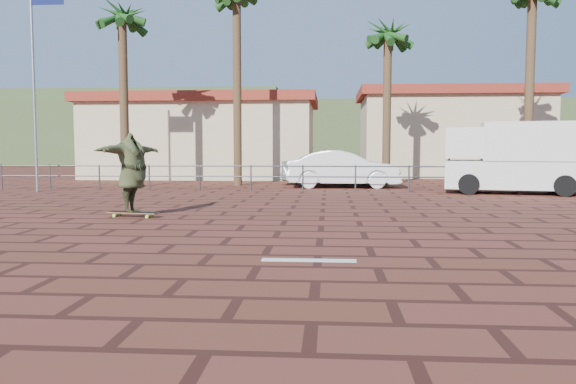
# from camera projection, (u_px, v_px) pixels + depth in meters

# --- Properties ---
(ground) EXTENTS (120.00, 120.00, 0.00)m
(ground) POSITION_uv_depth(u_px,v_px,m) (270.00, 246.00, 9.53)
(ground) COLOR #5E291F
(ground) RESTS_ON ground
(paint_stripe) EXTENTS (1.40, 0.22, 0.01)m
(paint_stripe) POSITION_uv_depth(u_px,v_px,m) (309.00, 260.00, 8.29)
(paint_stripe) COLOR white
(paint_stripe) RESTS_ON ground
(guardrail) EXTENTS (24.06, 0.06, 1.00)m
(guardrail) POSITION_uv_depth(u_px,v_px,m) (303.00, 173.00, 21.41)
(guardrail) COLOR #47494F
(guardrail) RESTS_ON ground
(flagpole) EXTENTS (1.30, 0.10, 8.00)m
(flagpole) POSITION_uv_depth(u_px,v_px,m) (36.00, 67.00, 20.82)
(flagpole) COLOR gray
(flagpole) RESTS_ON ground
(palm_far_left) EXTENTS (2.40, 2.40, 8.25)m
(palm_far_left) POSITION_uv_depth(u_px,v_px,m) (122.00, 21.00, 22.96)
(palm_far_left) COLOR brown
(palm_far_left) RESTS_ON ground
(palm_left) EXTENTS (2.40, 2.40, 9.45)m
(palm_left) POSITION_uv_depth(u_px,v_px,m) (237.00, 1.00, 24.03)
(palm_left) COLOR brown
(palm_left) RESTS_ON ground
(palm_center) EXTENTS (2.40, 2.40, 7.75)m
(palm_center) POSITION_uv_depth(u_px,v_px,m) (388.00, 38.00, 24.18)
(palm_center) COLOR brown
(palm_center) RESTS_ON ground
(building_west) EXTENTS (12.60, 7.60, 4.50)m
(building_west) POSITION_uv_depth(u_px,v_px,m) (205.00, 137.00, 31.66)
(building_west) COLOR beige
(building_west) RESTS_ON ground
(building_east) EXTENTS (10.60, 6.60, 5.00)m
(building_east) POSITION_uv_depth(u_px,v_px,m) (450.00, 133.00, 32.61)
(building_east) COLOR beige
(building_east) RESTS_ON ground
(hill_front) EXTENTS (70.00, 18.00, 6.00)m
(hill_front) POSITION_uv_depth(u_px,v_px,m) (320.00, 135.00, 59.00)
(hill_front) COLOR #384C28
(hill_front) RESTS_ON ground
(hill_back) EXTENTS (35.00, 14.00, 8.00)m
(hill_back) POSITION_uv_depth(u_px,v_px,m) (135.00, 128.00, 66.48)
(hill_back) COLOR #384C28
(hill_back) RESTS_ON ground
(longboard) EXTENTS (1.29, 0.51, 0.12)m
(longboard) POSITION_uv_depth(u_px,v_px,m) (133.00, 213.00, 13.43)
(longboard) COLOR olive
(longboard) RESTS_ON ground
(skateboarder) EXTENTS (1.29, 2.41, 1.90)m
(skateboarder) POSITION_uv_depth(u_px,v_px,m) (132.00, 172.00, 13.35)
(skateboarder) COLOR #3A4123
(skateboarder) RESTS_ON longboard
(campervan) EXTENTS (5.26, 3.01, 2.57)m
(campervan) POSITION_uv_depth(u_px,v_px,m) (517.00, 156.00, 20.28)
(campervan) COLOR silver
(campervan) RESTS_ON ground
(car_silver) EXTENTS (4.40, 1.83, 1.49)m
(car_silver) POSITION_uv_depth(u_px,v_px,m) (329.00, 168.00, 25.31)
(car_silver) COLOR #A5A6AB
(car_silver) RESTS_ON ground
(car_white) EXTENTS (4.73, 1.75, 1.55)m
(car_white) POSITION_uv_depth(u_px,v_px,m) (343.00, 169.00, 23.35)
(car_white) COLOR white
(car_white) RESTS_ON ground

